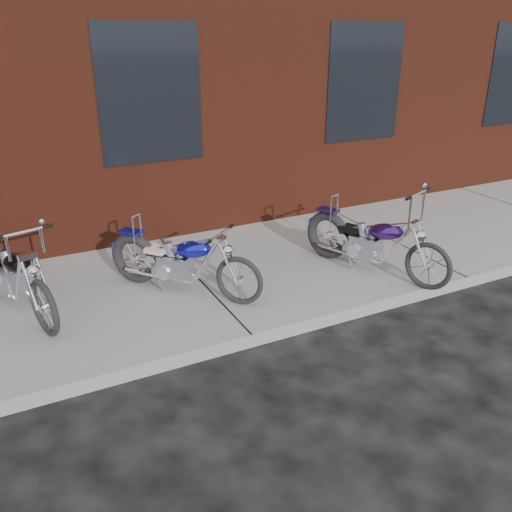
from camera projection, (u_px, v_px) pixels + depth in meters
ground at (252, 348)px, 5.54m from camera, size 120.00×120.00×0.00m
sidewalk at (198, 284)px, 6.74m from camera, size 22.00×3.00×0.15m
chopper_purple at (371, 244)px, 6.77m from camera, size 0.85×1.93×1.14m
chopper_blue at (181, 264)px, 6.24m from camera, size 1.33×1.60×0.87m
chopper_third at (14, 276)px, 5.88m from camera, size 0.73×2.04×1.06m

